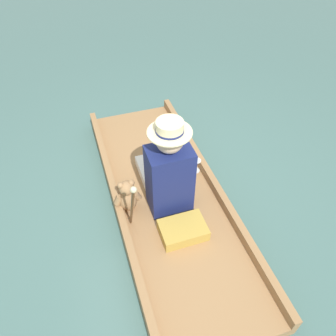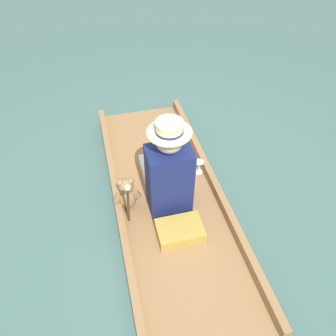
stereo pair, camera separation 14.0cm
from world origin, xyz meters
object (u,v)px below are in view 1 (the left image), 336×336
teddy_bear (128,197)px  walking_cane (132,205)px  seated_person (167,171)px  wine_glass (196,163)px

teddy_bear → walking_cane: 0.46m
seated_person → walking_cane: bearing=-126.0°
seated_person → wine_glass: 0.53m
teddy_bear → wine_glass: (0.75, 0.27, -0.06)m
seated_person → walking_cane: (-0.38, -0.36, 0.11)m
teddy_bear → wine_glass: bearing=19.8°
seated_person → teddy_bear: size_ratio=2.56×
seated_person → teddy_bear: (-0.36, -0.01, -0.19)m
seated_person → wine_glass: size_ratio=6.63×
seated_person → wine_glass: seated_person is taller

